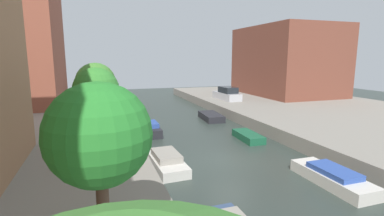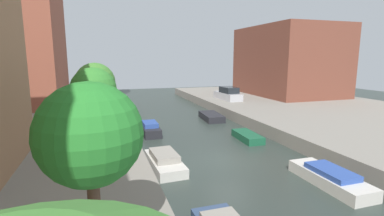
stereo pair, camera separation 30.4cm
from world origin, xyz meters
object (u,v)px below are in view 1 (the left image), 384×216
at_px(low_block_right, 286,61).
at_px(parked_car, 227,94).
at_px(street_tree_2, 96,91).
at_px(moored_boat_right_4, 211,117).
at_px(street_tree_1, 99,136).
at_px(moored_boat_left_3, 167,161).
at_px(moored_boat_left_4, 150,129).
at_px(moored_boat_right_3, 248,136).
at_px(moored_boat_right_2, 332,177).
at_px(street_tree_3, 96,83).

relative_size(low_block_right, parked_car, 2.96).
relative_size(street_tree_2, moored_boat_right_4, 1.21).
relative_size(street_tree_1, street_tree_2, 0.98).
distance_m(street_tree_2, moored_boat_left_3, 5.56).
distance_m(parked_car, moored_boat_left_4, 14.84).
distance_m(moored_boat_left_4, moored_boat_right_3, 7.73).
height_order(street_tree_2, moored_boat_left_3, street_tree_2).
distance_m(parked_car, moored_boat_right_2, 22.10).
xyz_separation_m(street_tree_1, parked_car, (15.27, 24.89, -2.60)).
bearing_deg(low_block_right, street_tree_1, -132.98).
bearing_deg(street_tree_2, street_tree_3, 90.00).
height_order(moored_boat_left_4, moored_boat_right_2, moored_boat_left_4).
relative_size(low_block_right, moored_boat_right_4, 3.60).
relative_size(street_tree_3, moored_boat_right_3, 1.50).
height_order(street_tree_1, street_tree_2, street_tree_2).
distance_m(street_tree_3, moored_boat_right_2, 16.06).
xyz_separation_m(parked_car, moored_boat_right_3, (-4.62, -13.44, -1.40)).
distance_m(low_block_right, parked_car, 11.15).
relative_size(parked_car, moored_boat_right_4, 1.22).
height_order(moored_boat_left_3, moored_boat_right_3, moored_boat_left_3).
relative_size(street_tree_1, moored_boat_left_4, 1.35).
distance_m(street_tree_1, moored_boat_left_3, 9.57).
distance_m(street_tree_3, parked_car, 18.59).
distance_m(street_tree_2, moored_boat_right_3, 12.28).
relative_size(parked_car, moored_boat_left_4, 1.39).
bearing_deg(moored_boat_right_2, low_block_right, 58.42).
relative_size(street_tree_2, street_tree_3, 0.98).
distance_m(low_block_right, moored_boat_left_4, 25.07).
xyz_separation_m(street_tree_1, moored_boat_left_4, (3.98, 15.35, -3.83)).
bearing_deg(moored_boat_right_4, moored_boat_left_3, -123.31).
relative_size(street_tree_2, parked_car, 1.00).
relative_size(street_tree_1, street_tree_3, 0.96).
height_order(moored_boat_right_2, moored_boat_right_4, moored_boat_right_2).
xyz_separation_m(low_block_right, street_tree_1, (-25.41, -27.27, -1.37)).
bearing_deg(street_tree_3, street_tree_1, -90.00).
relative_size(moored_boat_left_3, moored_boat_right_2, 0.92).
bearing_deg(moored_boat_left_4, street_tree_2, -115.80).
distance_m(street_tree_3, moored_boat_right_3, 11.83).
distance_m(parked_car, moored_boat_left_3, 20.60).
height_order(parked_car, moored_boat_left_4, parked_car).
bearing_deg(low_block_right, moored_boat_right_2, -121.58).
bearing_deg(street_tree_1, moored_boat_right_2, 17.22).
bearing_deg(moored_boat_left_3, moored_boat_left_4, 86.57).
height_order(moored_boat_left_3, moored_boat_right_2, moored_boat_left_3).
distance_m(street_tree_1, moored_boat_right_2, 11.85).
bearing_deg(street_tree_1, street_tree_2, 90.00).
bearing_deg(moored_boat_left_4, moored_boat_right_3, -30.30).
xyz_separation_m(street_tree_3, moored_boat_right_2, (10.69, -11.31, -3.95)).
bearing_deg(moored_boat_right_3, moored_boat_right_4, 89.54).
height_order(street_tree_3, moored_boat_left_4, street_tree_3).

